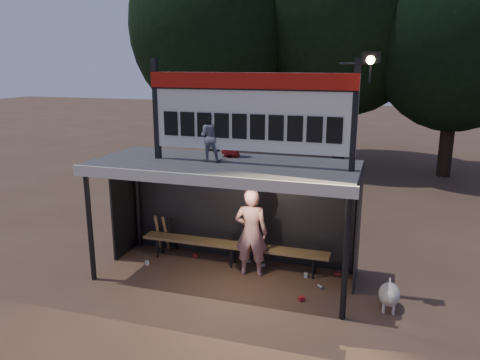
% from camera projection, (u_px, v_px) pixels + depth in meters
% --- Properties ---
extents(ground, '(80.00, 80.00, 0.00)m').
position_uv_depth(ground, '(224.00, 276.00, 9.32)').
color(ground, '#4F3627').
rests_on(ground, ground).
extents(player, '(0.70, 0.50, 1.79)m').
position_uv_depth(player, '(251.00, 233.00, 9.18)').
color(player, white).
rests_on(player, ground).
extents(child_a, '(0.50, 0.41, 0.95)m').
position_uv_depth(child_a, '(210.00, 136.00, 8.76)').
color(child_a, gray).
rests_on(child_a, dugout_shelter).
extents(child_b, '(0.56, 0.42, 1.03)m').
position_uv_depth(child_b, '(231.00, 131.00, 9.18)').
color(child_b, red).
rests_on(child_b, dugout_shelter).
extents(dugout_shelter, '(5.10, 2.08, 2.32)m').
position_uv_depth(dugout_shelter, '(228.00, 184.00, 9.10)').
color(dugout_shelter, '#3D3D3F').
rests_on(dugout_shelter, ground).
extents(scoreboard_assembly, '(4.10, 0.27, 1.99)m').
position_uv_depth(scoreboard_assembly, '(252.00, 110.00, 8.34)').
color(scoreboard_assembly, black).
rests_on(scoreboard_assembly, dugout_shelter).
extents(bench, '(4.00, 0.35, 0.48)m').
position_uv_depth(bench, '(233.00, 246.00, 9.73)').
color(bench, olive).
rests_on(bench, ground).
extents(tree_left, '(6.46, 6.46, 9.27)m').
position_uv_depth(tree_left, '(212.00, 26.00, 18.38)').
color(tree_left, black).
rests_on(tree_left, ground).
extents(tree_mid, '(7.22, 7.22, 10.36)m').
position_uv_depth(tree_mid, '(346.00, 8.00, 18.14)').
color(tree_mid, '#322316').
rests_on(tree_mid, ground).
extents(tree_right, '(6.08, 6.08, 8.72)m').
position_uv_depth(tree_right, '(459.00, 31.00, 16.29)').
color(tree_right, black).
rests_on(tree_right, ground).
extents(dog, '(0.36, 0.81, 0.49)m').
position_uv_depth(dog, '(389.00, 295.00, 8.00)').
color(dog, beige).
rests_on(dog, ground).
extents(bats, '(0.48, 0.33, 0.84)m').
position_uv_depth(bats, '(166.00, 233.00, 10.47)').
color(bats, '#9B7948').
rests_on(bats, ground).
extents(litter, '(4.01, 1.37, 0.08)m').
position_uv_depth(litter, '(261.00, 272.00, 9.44)').
color(litter, '#AB1D1F').
rests_on(litter, ground).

